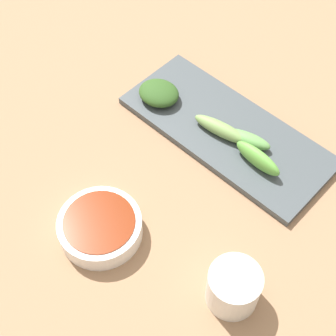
{
  "coord_description": "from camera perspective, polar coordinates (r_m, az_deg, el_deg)",
  "views": [
    {
      "loc": [
        -0.33,
        -0.31,
        0.66
      ],
      "look_at": [
        -0.01,
        -0.01,
        0.05
      ],
      "focal_mm": 54.48,
      "sensor_mm": 36.0,
      "label": 1
    }
  ],
  "objects": [
    {
      "name": "broccoli_leafy_0",
      "position": [
        0.85,
        -1.03,
        8.39
      ],
      "size": [
        0.07,
        0.08,
        0.03
      ],
      "primitive_type": "ellipsoid",
      "rotation": [
        0.0,
        0.0,
        0.21
      ],
      "color": "#2F5420",
      "rests_on": "serving_plate"
    },
    {
      "name": "broccoli_stalk_2",
      "position": [
        0.8,
        8.77,
        3.2
      ],
      "size": [
        0.05,
        0.08,
        0.02
      ],
      "primitive_type": "ellipsoid",
      "rotation": [
        0.0,
        0.0,
        0.3
      ],
      "color": "#659F53",
      "rests_on": "serving_plate"
    },
    {
      "name": "tea_cup",
      "position": [
        0.66,
        7.33,
        -13.11
      ],
      "size": [
        0.07,
        0.07,
        0.06
      ],
      "primitive_type": "cylinder",
      "color": "silver",
      "rests_on": "tabletop"
    },
    {
      "name": "tabletop",
      "position": [
        0.79,
        -0.04,
        -0.45
      ],
      "size": [
        2.1,
        2.1,
        0.02
      ],
      "primitive_type": "cube",
      "color": "#987252",
      "rests_on": "ground"
    },
    {
      "name": "sauce_bowl",
      "position": [
        0.71,
        -7.6,
        -6.52
      ],
      "size": [
        0.12,
        0.12,
        0.03
      ],
      "color": "white",
      "rests_on": "tabletop"
    },
    {
      "name": "broccoli_stalk_1",
      "position": [
        0.8,
        5.97,
        4.33
      ],
      "size": [
        0.04,
        0.1,
        0.02
      ],
      "primitive_type": "ellipsoid",
      "rotation": [
        0.0,
        0.0,
        0.16
      ],
      "color": "#789F55",
      "rests_on": "serving_plate"
    },
    {
      "name": "serving_plate",
      "position": [
        0.82,
        6.54,
        4.17
      ],
      "size": [
        0.15,
        0.35,
        0.01
      ],
      "primitive_type": "cube",
      "color": "#434B50",
      "rests_on": "tabletop"
    },
    {
      "name": "broccoli_stalk_3",
      "position": [
        0.77,
        10.01,
        1.07
      ],
      "size": [
        0.02,
        0.08,
        0.03
      ],
      "primitive_type": "ellipsoid",
      "rotation": [
        0.0,
        0.0,
        -0.05
      ],
      "color": "#62AC42",
      "rests_on": "serving_plate"
    }
  ]
}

